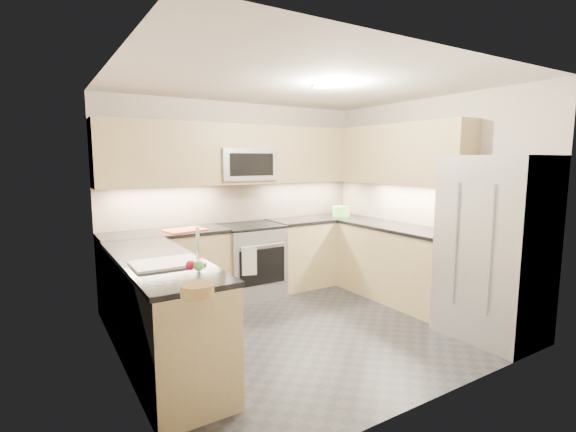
% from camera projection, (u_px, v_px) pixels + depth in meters
% --- Properties ---
extents(floor, '(3.60, 3.20, 0.00)m').
position_uv_depth(floor, '(305.00, 327.00, 4.40)').
color(floor, '#25242A').
rests_on(floor, ground).
extents(ceiling, '(3.60, 3.20, 0.02)m').
position_uv_depth(ceiling, '(307.00, 83.00, 4.07)').
color(ceiling, beige).
rests_on(ceiling, wall_back).
extents(wall_back, '(3.60, 0.02, 2.50)m').
position_uv_depth(wall_back, '(239.00, 198.00, 5.58)').
color(wall_back, beige).
rests_on(wall_back, floor).
extents(wall_front, '(3.60, 0.02, 2.50)m').
position_uv_depth(wall_front, '(436.00, 234.00, 2.89)').
color(wall_front, beige).
rests_on(wall_front, floor).
extents(wall_left, '(0.02, 3.20, 2.50)m').
position_uv_depth(wall_left, '(118.00, 225.00, 3.29)').
color(wall_left, beige).
rests_on(wall_left, floor).
extents(wall_right, '(0.02, 3.20, 2.50)m').
position_uv_depth(wall_right, '(426.00, 201.00, 5.18)').
color(wall_right, beige).
rests_on(wall_right, floor).
extents(base_cab_back_left, '(1.42, 0.60, 0.90)m').
position_uv_depth(base_cab_back_left, '(166.00, 273.00, 4.87)').
color(base_cab_back_left, tan).
rests_on(base_cab_back_left, floor).
extents(base_cab_back_right, '(1.42, 0.60, 0.90)m').
position_uv_depth(base_cab_back_right, '(317.00, 251.00, 6.01)').
color(base_cab_back_right, tan).
rests_on(base_cab_back_right, floor).
extents(base_cab_right, '(0.60, 1.70, 0.90)m').
position_uv_depth(base_cab_right, '(397.00, 264.00, 5.25)').
color(base_cab_right, tan).
rests_on(base_cab_right, floor).
extents(base_cab_peninsula, '(0.60, 2.00, 0.90)m').
position_uv_depth(base_cab_peninsula, '(161.00, 314.00, 3.56)').
color(base_cab_peninsula, tan).
rests_on(base_cab_peninsula, floor).
extents(countertop_back_left, '(1.42, 0.63, 0.04)m').
position_uv_depth(countertop_back_left, '(164.00, 233.00, 4.80)').
color(countertop_back_left, black).
rests_on(countertop_back_left, base_cab_back_left).
extents(countertop_back_right, '(1.42, 0.63, 0.04)m').
position_uv_depth(countertop_back_right, '(318.00, 219.00, 5.94)').
color(countertop_back_right, black).
rests_on(countertop_back_right, base_cab_back_right).
extents(countertop_right, '(0.63, 1.70, 0.04)m').
position_uv_depth(countertop_right, '(399.00, 228.00, 5.19)').
color(countertop_right, black).
rests_on(countertop_right, base_cab_right).
extents(countertop_peninsula, '(0.63, 2.00, 0.04)m').
position_uv_depth(countertop_peninsula, '(158.00, 260.00, 3.49)').
color(countertop_peninsula, black).
rests_on(countertop_peninsula, base_cab_peninsula).
extents(upper_cab_back, '(3.60, 0.35, 0.75)m').
position_uv_depth(upper_cab_back, '(244.00, 155.00, 5.36)').
color(upper_cab_back, tan).
rests_on(upper_cab_back, wall_back).
extents(upper_cab_right, '(0.35, 1.95, 0.75)m').
position_uv_depth(upper_cab_right, '(401.00, 154.00, 5.24)').
color(upper_cab_right, tan).
rests_on(upper_cab_right, wall_right).
extents(backsplash_back, '(3.60, 0.01, 0.51)m').
position_uv_depth(backsplash_back, '(239.00, 202.00, 5.58)').
color(backsplash_back, tan).
rests_on(backsplash_back, wall_back).
extents(backsplash_right, '(0.01, 2.30, 0.51)m').
position_uv_depth(backsplash_right, '(398.00, 202.00, 5.56)').
color(backsplash_right, tan).
rests_on(backsplash_right, wall_right).
extents(gas_range, '(0.76, 0.65, 0.91)m').
position_uv_depth(gas_range, '(250.00, 261.00, 5.41)').
color(gas_range, gray).
rests_on(gas_range, floor).
extents(range_cooktop, '(0.76, 0.65, 0.03)m').
position_uv_depth(range_cooktop, '(250.00, 226.00, 5.35)').
color(range_cooktop, black).
rests_on(range_cooktop, gas_range).
extents(oven_door_glass, '(0.62, 0.02, 0.45)m').
position_uv_depth(oven_door_glass, '(263.00, 267.00, 5.14)').
color(oven_door_glass, black).
rests_on(oven_door_glass, gas_range).
extents(oven_handle, '(0.60, 0.02, 0.02)m').
position_uv_depth(oven_handle, '(263.00, 246.00, 5.08)').
color(oven_handle, '#B2B5BA').
rests_on(oven_handle, gas_range).
extents(microwave, '(0.76, 0.40, 0.40)m').
position_uv_depth(microwave, '(245.00, 164.00, 5.35)').
color(microwave, '#A1A3A9').
rests_on(microwave, upper_cab_back).
extents(microwave_door, '(0.60, 0.01, 0.28)m').
position_uv_depth(microwave_door, '(252.00, 165.00, 5.18)').
color(microwave_door, black).
rests_on(microwave_door, microwave).
extents(refrigerator, '(0.70, 0.90, 1.80)m').
position_uv_depth(refrigerator, '(495.00, 248.00, 4.07)').
color(refrigerator, '#A8AAB0').
rests_on(refrigerator, floor).
extents(fridge_handle_left, '(0.02, 0.02, 1.20)m').
position_uv_depth(fridge_handle_left, '(490.00, 251.00, 3.72)').
color(fridge_handle_left, '#B2B5BA').
rests_on(fridge_handle_left, refrigerator).
extents(fridge_handle_right, '(0.02, 0.02, 1.20)m').
position_uv_depth(fridge_handle_right, '(455.00, 244.00, 4.02)').
color(fridge_handle_right, '#B2B5BA').
rests_on(fridge_handle_right, refrigerator).
extents(sink_basin, '(0.52, 0.38, 0.16)m').
position_uv_depth(sink_basin, '(167.00, 272.00, 3.29)').
color(sink_basin, white).
rests_on(sink_basin, base_cab_peninsula).
extents(faucet, '(0.03, 0.03, 0.28)m').
position_uv_depth(faucet, '(198.00, 244.00, 3.40)').
color(faucet, silver).
rests_on(faucet, countertop_peninsula).
extents(utensil_bowl, '(0.33, 0.33, 0.14)m').
position_uv_depth(utensil_bowl, '(341.00, 211.00, 6.10)').
color(utensil_bowl, '#73C755').
rests_on(utensil_bowl, countertop_back_right).
extents(cutting_board, '(0.49, 0.39, 0.01)m').
position_uv_depth(cutting_board, '(185.00, 230.00, 4.86)').
color(cutting_board, red).
rests_on(cutting_board, countertop_back_left).
extents(fruit_basket, '(0.22, 0.22, 0.07)m').
position_uv_depth(fruit_basket, '(197.00, 290.00, 2.52)').
color(fruit_basket, '#A2824B').
rests_on(fruit_basket, countertop_peninsula).
extents(fruit_apple, '(0.07, 0.07, 0.07)m').
position_uv_depth(fruit_apple, '(191.00, 265.00, 2.79)').
color(fruit_apple, '#AC132E').
rests_on(fruit_apple, fruit_basket).
extents(fruit_pear, '(0.07, 0.07, 0.07)m').
position_uv_depth(fruit_pear, '(199.00, 266.00, 2.78)').
color(fruit_pear, '#6DC554').
rests_on(fruit_pear, fruit_basket).
extents(dish_towel_check, '(0.17, 0.07, 0.34)m').
position_uv_depth(dish_towel_check, '(249.00, 262.00, 4.99)').
color(dish_towel_check, silver).
rests_on(dish_towel_check, oven_handle).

